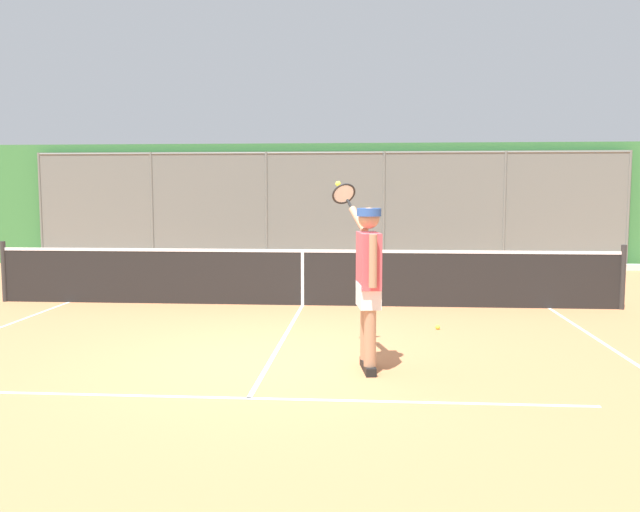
# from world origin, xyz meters

# --- Properties ---
(ground_plane) EXTENTS (60.00, 60.00, 0.00)m
(ground_plane) POSITION_xyz_m (0.00, 0.00, 0.00)
(ground_plane) COLOR #C67A4C
(court_line_markings) EXTENTS (8.32, 9.25, 0.01)m
(court_line_markings) POSITION_xyz_m (0.00, 1.72, 0.00)
(court_line_markings) COLOR white
(court_line_markings) RESTS_ON ground
(fence_backdrop) EXTENTS (18.10, 1.37, 3.18)m
(fence_backdrop) POSITION_xyz_m (0.00, -10.08, 1.58)
(fence_backdrop) COLOR slate
(fence_backdrop) RESTS_ON ground
(tennis_net) EXTENTS (10.69, 0.09, 1.07)m
(tennis_net) POSITION_xyz_m (0.00, -3.70, 0.49)
(tennis_net) COLOR #2D2D2D
(tennis_net) RESTS_ON ground
(tennis_player) EXTENTS (0.62, 1.40, 2.07)m
(tennis_player) POSITION_xyz_m (-1.11, 0.31, 1.05)
(tennis_player) COLOR black
(tennis_player) RESTS_ON ground
(tennis_ball_by_sideline) EXTENTS (0.07, 0.07, 0.07)m
(tennis_ball_by_sideline) POSITION_xyz_m (-2.10, -1.87, 0.03)
(tennis_ball_by_sideline) COLOR #C1D138
(tennis_ball_by_sideline) RESTS_ON ground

